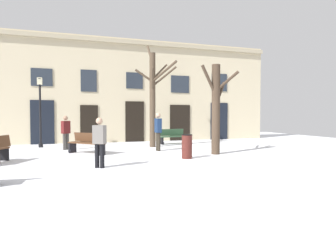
{
  "coord_description": "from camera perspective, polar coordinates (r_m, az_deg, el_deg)",
  "views": [
    {
      "loc": [
        -3.75,
        -10.23,
        1.65
      ],
      "look_at": [
        0.0,
        1.55,
        1.2
      ],
      "focal_mm": 30.96,
      "sensor_mm": 36.0,
      "label": 1
    }
  ],
  "objects": [
    {
      "name": "ground_plane",
      "position": [
        11.02,
        2.46,
        -6.53
      ],
      "size": [
        28.83,
        28.83,
        0.0
      ],
      "primitive_type": "plane",
      "color": "white"
    },
    {
      "name": "building_facade",
      "position": [
        18.64,
        -6.0,
        7.01
      ],
      "size": [
        18.02,
        0.6,
        6.44
      ],
      "color": "beige",
      "rests_on": "ground"
    },
    {
      "name": "tree_center",
      "position": [
        15.22,
        -2.92,
        6.25
      ],
      "size": [
        2.25,
        2.96,
        5.6
      ],
      "color": "#4C3D2D",
      "rests_on": "ground"
    },
    {
      "name": "tree_near_facade",
      "position": [
        12.5,
        9.42,
        3.98
      ],
      "size": [
        1.6,
        1.66,
        3.8
      ],
      "color": "#423326",
      "rests_on": "ground"
    },
    {
      "name": "streetlamp",
      "position": [
        16.33,
        -23.87,
        4.0
      ],
      "size": [
        0.3,
        0.3,
        3.66
      ],
      "color": "black",
      "rests_on": "ground"
    },
    {
      "name": "litter_bin",
      "position": [
        11.13,
        3.74,
        -4.01
      ],
      "size": [
        0.43,
        0.43,
        0.93
      ],
      "color": "#4C1E19",
      "rests_on": "ground"
    },
    {
      "name": "bench_facing_shops",
      "position": [
        12.96,
        -15.55,
        -3.19
      ],
      "size": [
        1.59,
        1.66,
        0.9
      ],
      "rotation": [
        0.0,
        0.0,
        5.46
      ],
      "color": "#51331E",
      "rests_on": "ground"
    },
    {
      "name": "bench_back_to_back_left",
      "position": [
        16.84,
        0.9,
        -2.06
      ],
      "size": [
        1.58,
        0.62,
        0.86
      ],
      "rotation": [
        0.0,
        0.0,
        0.09
      ],
      "color": "#2D4C33",
      "rests_on": "ground"
    },
    {
      "name": "person_crossing_plaza",
      "position": [
        13.48,
        -1.96,
        -0.71
      ],
      "size": [
        0.26,
        0.4,
        1.78
      ],
      "rotation": [
        0.0,
        0.0,
        4.84
      ],
      "color": "#2D271E",
      "rests_on": "ground"
    },
    {
      "name": "person_strolling",
      "position": [
        14.76,
        -19.48,
        -0.94
      ],
      "size": [
        0.43,
        0.41,
        1.63
      ],
      "rotation": [
        0.0,
        0.0,
        3.81
      ],
      "color": "#403D3A",
      "rests_on": "ground"
    },
    {
      "name": "person_by_shop_door",
      "position": [
        9.35,
        -13.34,
        -2.77
      ],
      "size": [
        0.44,
        0.4,
        1.58
      ],
      "rotation": [
        0.0,
        0.0,
        2.55
      ],
      "color": "black",
      "rests_on": "ground"
    }
  ]
}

